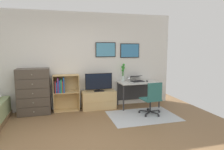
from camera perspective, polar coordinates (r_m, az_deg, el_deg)
The scene contains 13 objects.
ground_plane at distance 3.68m, azimuth -9.55°, elevation -20.28°, with size 7.20×7.20×0.00m, color brown.
wall_back_with_posters at distance 5.69m, azimuth -12.15°, elevation 3.93°, with size 6.12×0.09×2.70m.
area_rug at distance 5.24m, azimuth 8.79°, elevation -11.45°, with size 1.70×1.20×0.01m, color #B2B7BC.
dresser at distance 5.55m, azimuth -21.48°, elevation -4.45°, with size 0.81×0.46×1.20m.
bookshelf at distance 5.58m, azimuth -13.64°, elevation -4.26°, with size 0.69×0.30×1.00m.
tv_stand at distance 5.71m, azimuth -3.81°, elevation -7.10°, with size 0.95×0.41×0.51m.
television at distance 5.58m, azimuth -3.81°, elevation -2.12°, with size 0.76×0.16×0.51m.
desk at distance 5.94m, azimuth 7.23°, elevation -3.08°, with size 1.14×0.60×0.74m.
office_chair at distance 5.22m, azimuth 11.47°, elevation -6.38°, with size 0.57×0.58×0.86m.
laptop at distance 5.94m, azimuth 6.99°, elevation -1.12°, with size 0.43×0.45×0.16m.
computer_mouse at distance 5.92m, azimuth 9.99°, elevation -1.68°, with size 0.06×0.10×0.03m, color #262628.
bamboo_vase at distance 5.85m, azimuth 3.19°, elevation 0.72°, with size 0.11×0.11×0.52m.
wine_glass at distance 5.66m, azimuth 4.94°, elevation -0.83°, with size 0.07×0.07×0.18m.
Camera 1 is at (-0.29, -3.24, 1.74)m, focal length 31.92 mm.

